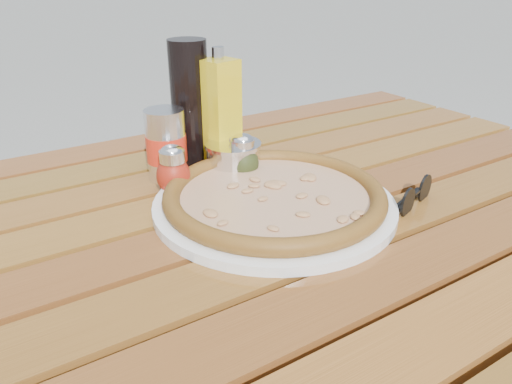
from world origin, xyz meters
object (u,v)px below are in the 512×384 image
plate (274,204)px  oregano_shaker (243,159)px  dark_bottle (190,104)px  parmesan_tin (233,159)px  table (263,259)px  pepper_shaker (173,171)px  pizza (274,195)px  soda_can (166,146)px  olive_oil_cruet (220,114)px  sunglasses (415,196)px

plate → oregano_shaker: size_ratio=4.39×
dark_bottle → parmesan_tin: 0.12m
oregano_shaker → dark_bottle: 0.14m
table → pepper_shaker: size_ratio=17.07×
table → pizza: bearing=20.9°
table → soda_can: (-0.06, 0.20, 0.13)m
soda_can → olive_oil_cruet: olive_oil_cruet is taller
oregano_shaker → soda_can: 0.13m
pepper_shaker → parmesan_tin: 0.12m
soda_can → table: bearing=-73.4°
pizza → parmesan_tin: 0.14m
oregano_shaker → dark_bottle: dark_bottle is taller
table → sunglasses: (0.21, -0.10, 0.09)m
table → dark_bottle: dark_bottle is taller
parmesan_tin → sunglasses: parmesan_tin is taller
soda_can → sunglasses: soda_can is taller
pizza → sunglasses: bearing=-29.8°
pizza → oregano_shaker: bearing=81.7°
oregano_shaker → soda_can: bearing=144.5°
oregano_shaker → olive_oil_cruet: bearing=90.7°
olive_oil_cruet → sunglasses: size_ratio=1.93×
pizza → dark_bottle: size_ratio=1.96×
pizza → oregano_shaker: size_ratio=5.26×
sunglasses → table: bearing=137.1°
dark_bottle → table: bearing=-91.4°
plate → pizza: bearing=-82.9°
parmesan_tin → oregano_shaker: bearing=-81.2°
table → parmesan_tin: parmesan_tin is taller
table → plate: plate is taller
pizza → oregano_shaker: (0.02, 0.12, 0.02)m
pizza → soda_can: (-0.09, 0.19, 0.04)m
table → sunglasses: size_ratio=12.89×
dark_bottle → plate: bearing=-85.1°
pepper_shaker → dark_bottle: size_ratio=0.37×
parmesan_tin → dark_bottle: bearing=110.6°
olive_oil_cruet → parmesan_tin: size_ratio=1.70×
table → oregano_shaker: oregano_shaker is taller
oregano_shaker → parmesan_tin: (-0.00, 0.03, -0.01)m
soda_can → sunglasses: 0.40m
pizza → dark_bottle: bearing=94.9°
oregano_shaker → olive_oil_cruet: 0.09m
pepper_shaker → sunglasses: (0.29, -0.24, -0.02)m
sunglasses → olive_oil_cruet: bearing=101.1°
pepper_shaker → oregano_shaker: 0.12m
table → oregano_shaker: size_ratio=17.07×
pepper_shaker → plate: bearing=-51.9°
soda_can → dark_bottle: bearing=31.3°
pepper_shaker → oregano_shaker: (0.12, -0.01, 0.00)m
pizza → soda_can: bearing=114.2°
pepper_shaker → soda_can: 0.07m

